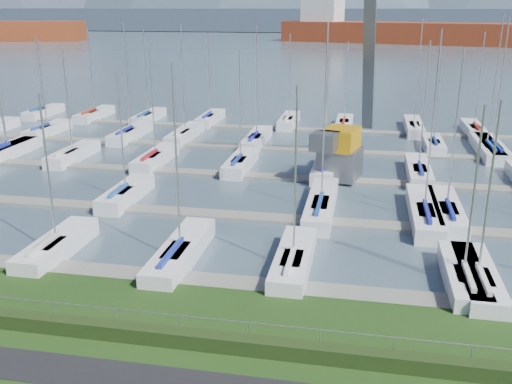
# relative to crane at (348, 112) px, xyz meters

# --- Properties ---
(water) EXTENTS (800.00, 540.00, 0.20)m
(water) POSITION_rel_crane_xyz_m (-4.94, 232.36, -5.73)
(water) COLOR #475A68
(hedge) EXTENTS (80.00, 0.70, 0.70)m
(hedge) POSITION_rel_crane_xyz_m (-4.94, -28.04, -4.98)
(hedge) COLOR #213312
(hedge) RESTS_ON grass
(fence) EXTENTS (80.00, 0.04, 0.04)m
(fence) POSITION_rel_crane_xyz_m (-4.94, -27.64, -4.13)
(fence) COLOR #999DA2
(fence) RESTS_ON grass
(foothill) EXTENTS (900.00, 80.00, 12.00)m
(foothill) POSITION_rel_crane_xyz_m (-4.94, 302.36, 0.67)
(foothill) COLOR #3D4859
(foothill) RESTS_ON water
(docks) EXTENTS (90.00, 41.60, 0.25)m
(docks) POSITION_rel_crane_xyz_m (-4.94, -1.64, -5.55)
(docks) COLOR slate
(docks) RESTS_ON water
(crane) EXTENTS (5.11, 13.44, 22.35)m
(crane) POSITION_rel_crane_xyz_m (0.00, 0.00, 0.00)
(crane) COLOR slate
(crane) RESTS_ON water
(cargo_ship_mid) EXTENTS (97.70, 42.12, 21.50)m
(cargo_ship_mid) POSITION_rel_crane_xyz_m (10.69, 187.44, -1.76)
(cargo_ship_mid) COLOR maroon
(cargo_ship_mid) RESTS_ON water
(sailboat_fleet) EXTENTS (74.65, 49.44, 13.77)m
(sailboat_fleet) POSITION_rel_crane_xyz_m (-6.15, 0.51, 0.12)
(sailboat_fleet) COLOR silver
(sailboat_fleet) RESTS_ON water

